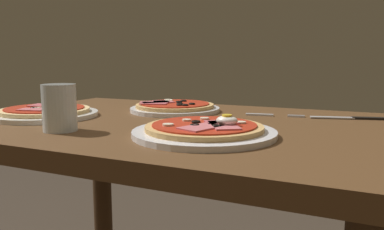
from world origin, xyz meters
name	(u,v)px	position (x,y,z in m)	size (l,w,h in m)	color
dining_table	(172,171)	(0.00, 0.00, 0.60)	(1.06, 0.74, 0.74)	brown
pizza_foreground	(205,130)	(0.15, -0.14, 0.75)	(0.30, 0.30, 0.05)	white
pizza_across_left	(45,112)	(-0.34, -0.08, 0.75)	(0.28, 0.28, 0.03)	white
pizza_across_right	(175,107)	(-0.07, 0.16, 0.75)	(0.26, 0.26, 0.03)	white
water_glass_near	(60,111)	(-0.16, -0.22, 0.78)	(0.07, 0.07, 0.10)	silver
fork	(270,115)	(0.21, 0.18, 0.74)	(0.16, 0.04, 0.00)	silver
knife	(355,118)	(0.42, 0.22, 0.74)	(0.19, 0.07, 0.01)	silver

